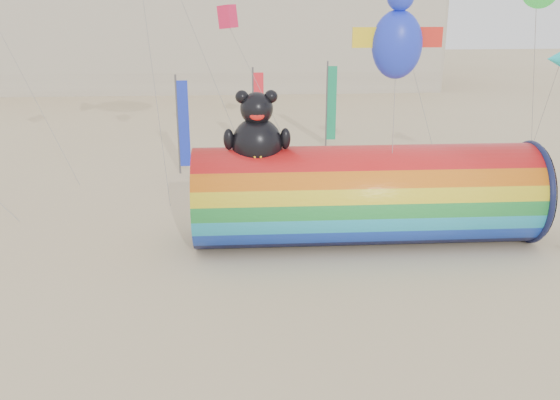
{
  "coord_description": "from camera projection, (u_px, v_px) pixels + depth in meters",
  "views": [
    {
      "loc": [
        -0.8,
        -18.9,
        9.42
      ],
      "look_at": [
        0.5,
        1.5,
        2.4
      ],
      "focal_mm": 40.0,
      "sensor_mm": 36.0,
      "label": 1
    }
  ],
  "objects": [
    {
      "name": "ground",
      "position": [
        268.0,
        282.0,
        20.94
      ],
      "size": [
        160.0,
        160.0,
        0.0
      ],
      "primitive_type": "plane",
      "color": "#CCB58C",
      "rests_on": "ground"
    },
    {
      "name": "festival_banners",
      "position": [
        261.0,
        113.0,
        35.19
      ],
      "size": [
        9.16,
        5.61,
        5.2
      ],
      "color": "#59595E",
      "rests_on": "ground"
    },
    {
      "name": "windsock_assembly",
      "position": [
        366.0,
        193.0,
        23.67
      ],
      "size": [
        13.06,
        3.98,
        6.02
      ],
      "color": "red",
      "rests_on": "ground"
    }
  ]
}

